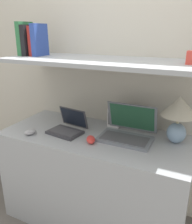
# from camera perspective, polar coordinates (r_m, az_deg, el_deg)

# --- Properties ---
(wall_back) EXTENTS (6.00, 0.05, 2.40)m
(wall_back) POSITION_cam_1_polar(r_m,az_deg,el_deg) (1.97, 4.59, 10.45)
(wall_back) COLOR beige
(wall_back) RESTS_ON ground_plane
(desk) EXTENTS (1.39, 0.62, 0.76)m
(desk) POSITION_cam_1_polar(r_m,az_deg,el_deg) (1.96, -0.23, -15.68)
(desk) COLOR #999EA3
(desk) RESTS_ON ground_plane
(back_riser) EXTENTS (1.39, 0.04, 1.28)m
(back_riser) POSITION_cam_1_polar(r_m,az_deg,el_deg) (2.09, 3.73, -5.13)
(back_riser) COLOR beige
(back_riser) RESTS_ON ground_plane
(shelf) EXTENTS (1.39, 0.55, 0.03)m
(shelf) POSITION_cam_1_polar(r_m,az_deg,el_deg) (1.68, 0.82, 12.13)
(shelf) COLOR #999EA3
(shelf) RESTS_ON back_riser
(table_lamp) EXTENTS (0.23, 0.23, 0.33)m
(table_lamp) POSITION_cam_1_polar(r_m,az_deg,el_deg) (1.66, 19.26, -0.21)
(table_lamp) COLOR #7593B2
(table_lamp) RESTS_ON desk
(laptop_large) EXTENTS (0.37, 0.30, 0.24)m
(laptop_large) POSITION_cam_1_polar(r_m,az_deg,el_deg) (1.71, 7.55, -4.64)
(laptop_large) COLOR slate
(laptop_large) RESTS_ON desk
(laptop_small) EXTENTS (0.27, 0.25, 0.17)m
(laptop_small) POSITION_cam_1_polar(r_m,az_deg,el_deg) (1.81, -6.82, -3.70)
(laptop_small) COLOR #333338
(laptop_small) RESTS_ON desk
(computer_mouse) EXTENTS (0.11, 0.12, 0.04)m
(computer_mouse) POSITION_cam_1_polar(r_m,az_deg,el_deg) (1.65, -1.27, -6.63)
(computer_mouse) COLOR red
(computer_mouse) RESTS_ON desk
(second_mouse) EXTENTS (0.09, 0.10, 0.04)m
(second_mouse) POSITION_cam_1_polar(r_m,az_deg,el_deg) (1.83, -15.54, -4.67)
(second_mouse) COLOR #99999E
(second_mouse) RESTS_ON desk
(router_box) EXTENTS (0.10, 0.07, 0.15)m
(router_box) POSITION_cam_1_polar(r_m,az_deg,el_deg) (1.90, 4.43, -1.29)
(router_box) COLOR white
(router_box) RESTS_ON desk
(book_green) EXTENTS (0.04, 0.16, 0.25)m
(book_green) POSITION_cam_1_polar(r_m,az_deg,el_deg) (2.03, -16.68, 16.54)
(book_green) COLOR #2D7042
(book_green) RESTS_ON shelf
(book_black) EXTENTS (0.04, 0.18, 0.23)m
(book_black) POSITION_cam_1_polar(r_m,az_deg,el_deg) (2.00, -15.58, 16.27)
(book_black) COLOR black
(book_black) RESTS_ON shelf
(book_red) EXTENTS (0.04, 0.13, 0.22)m
(book_red) POSITION_cam_1_polar(r_m,az_deg,el_deg) (1.97, -14.47, 16.22)
(book_red) COLOR #A82823
(book_red) RESTS_ON shelf
(book_blue) EXTENTS (0.05, 0.16, 0.24)m
(book_blue) POSITION_cam_1_polar(r_m,az_deg,el_deg) (1.94, -13.40, 16.50)
(book_blue) COLOR #284293
(book_blue) RESTS_ON shelf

